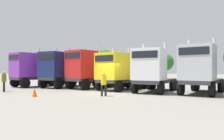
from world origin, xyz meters
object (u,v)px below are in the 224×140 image
at_px(semi_truck_red, 86,69).
at_px(semi_truck_navy, 59,69).
at_px(semi_truck_yellow, 116,71).
at_px(semi_truck_white, 152,70).
at_px(semi_truck_purple, 29,70).
at_px(visitor_with_camera, 4,80).
at_px(semi_truck_silver, 199,70).
at_px(visitor_in_hivis, 104,83).
at_px(traffic_cone_mid, 34,92).

bearing_deg(semi_truck_red, semi_truck_navy, -74.73).
relative_size(semi_truck_navy, semi_truck_yellow, 1.08).
xyz_separation_m(semi_truck_yellow, semi_truck_white, (3.59, -0.51, 0.07)).
relative_size(semi_truck_purple, visitor_with_camera, 3.48).
bearing_deg(semi_truck_silver, semi_truck_purple, -82.13).
xyz_separation_m(semi_truck_silver, visitor_in_hivis, (-6.26, -4.12, -0.98)).
bearing_deg(visitor_in_hivis, semi_truck_yellow, 157.02).
xyz_separation_m(semi_truck_white, traffic_cone_mid, (-6.81, -6.48, -1.57)).
bearing_deg(semi_truck_silver, semi_truck_white, -79.76).
bearing_deg(semi_truck_purple, semi_truck_navy, 114.58).
relative_size(semi_truck_red, traffic_cone_mid, 10.09).
relative_size(semi_truck_white, traffic_cone_mid, 9.71).
bearing_deg(semi_truck_red, traffic_cone_mid, 16.37).
distance_m(semi_truck_navy, semi_truck_yellow, 7.08).
bearing_deg(semi_truck_purple, semi_truck_yellow, 106.09).
bearing_deg(semi_truck_yellow, semi_truck_silver, 100.47).
bearing_deg(semi_truck_navy, semi_truck_red, 94.51).
relative_size(semi_truck_white, visitor_with_camera, 3.41).
distance_m(semi_truck_red, visitor_with_camera, 7.62).
relative_size(visitor_in_hivis, visitor_with_camera, 0.93).
relative_size(semi_truck_yellow, semi_truck_white, 0.98).
distance_m(semi_truck_white, visitor_in_hivis, 4.75).
height_order(semi_truck_yellow, visitor_in_hivis, semi_truck_yellow).
height_order(semi_truck_purple, visitor_in_hivis, semi_truck_purple).
relative_size(semi_truck_purple, semi_truck_red, 0.98).
bearing_deg(semi_truck_white, visitor_in_hivis, -30.30).
distance_m(semi_truck_purple, visitor_in_hivis, 12.51).
xyz_separation_m(semi_truck_red, traffic_cone_mid, (0.40, -7.35, -1.69)).
height_order(semi_truck_yellow, semi_truck_white, semi_truck_white).
height_order(visitor_in_hivis, traffic_cone_mid, visitor_in_hivis).
distance_m(semi_truck_purple, semi_truck_silver, 18.08).
xyz_separation_m(semi_truck_red, semi_truck_yellow, (3.62, -0.37, -0.20)).
height_order(semi_truck_red, semi_truck_yellow, semi_truck_red).
relative_size(semi_truck_white, semi_truck_silver, 0.93).
distance_m(semi_truck_white, semi_truck_silver, 3.76).
bearing_deg(semi_truck_silver, semi_truck_red, -86.17).
height_order(semi_truck_purple, semi_truck_red, semi_truck_red).
distance_m(semi_truck_red, semi_truck_silver, 10.99).
height_order(semi_truck_purple, semi_truck_yellow, semi_truck_purple).
distance_m(semi_truck_yellow, visitor_in_hivis, 4.65).
relative_size(semi_truck_silver, traffic_cone_mid, 10.47).
distance_m(semi_truck_red, semi_truck_yellow, 3.64).
bearing_deg(semi_truck_navy, semi_truck_white, 88.46).
distance_m(semi_truck_red, visitor_in_hivis, 6.81).
xyz_separation_m(semi_truck_purple, semi_truck_white, (14.33, -0.04, -0.10)).
xyz_separation_m(semi_truck_red, semi_truck_white, (7.21, -0.87, -0.13)).
height_order(semi_truck_navy, semi_truck_silver, semi_truck_navy).
bearing_deg(semi_truck_silver, visitor_with_camera, -64.14).
height_order(semi_truck_white, semi_truck_silver, semi_truck_silver).
xyz_separation_m(semi_truck_red, visitor_in_hivis, (4.71, -4.81, -1.02)).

